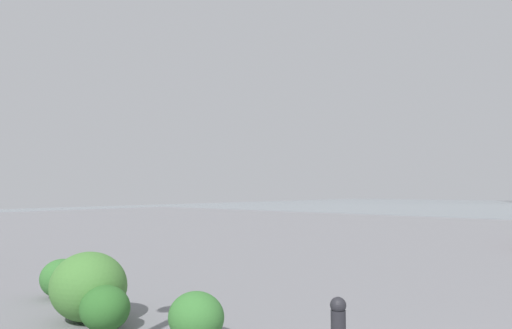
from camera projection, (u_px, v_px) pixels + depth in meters
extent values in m
sphere|color=#232328|center=(338.00, 305.00, 3.74)|extent=(0.13, 0.13, 0.13)
ellipsoid|color=#387533|center=(196.00, 317.00, 5.04)|extent=(0.64, 0.57, 0.54)
ellipsoid|color=#2D6628|center=(105.00, 308.00, 5.45)|extent=(0.62, 0.56, 0.53)
ellipsoid|color=#387533|center=(62.00, 278.00, 7.13)|extent=(0.69, 0.62, 0.58)
ellipsoid|color=#477F38|center=(89.00, 286.00, 5.87)|extent=(1.01, 0.91, 0.86)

